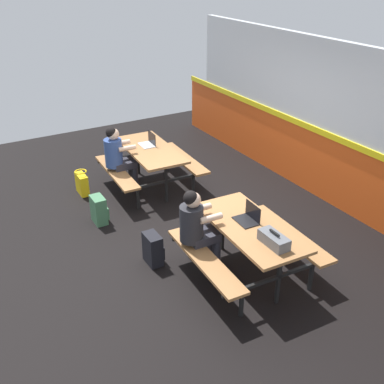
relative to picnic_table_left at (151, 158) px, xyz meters
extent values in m
cube|color=black|center=(1.45, -0.16, -0.58)|extent=(10.00, 10.00, 0.02)
cube|color=#E55119|center=(1.45, 2.37, -0.02)|extent=(8.00, 0.12, 1.10)
cube|color=yellow|center=(1.45, 2.31, 0.58)|extent=(8.00, 0.03, 0.10)
cube|color=silver|center=(1.45, 2.37, 1.33)|extent=(6.72, 0.12, 1.40)
cube|color=#9E6B3D|center=(0.00, 0.00, 0.15)|extent=(1.67, 0.83, 0.04)
cube|color=#9E6B3D|center=(-0.03, -0.63, -0.14)|extent=(1.57, 0.35, 0.04)
cube|color=#9E6B3D|center=(0.03, 0.63, -0.14)|extent=(1.57, 0.35, 0.04)
cube|color=black|center=(-0.64, 0.03, -0.22)|extent=(0.04, 0.04, 0.70)
cube|color=black|center=(-0.64, 0.03, -0.18)|extent=(0.11, 1.55, 0.04)
cube|color=black|center=(-0.66, -0.48, -0.37)|extent=(0.04, 0.04, 0.41)
cube|color=black|center=(-0.61, 0.54, -0.37)|extent=(0.04, 0.04, 0.41)
cube|color=black|center=(0.64, -0.03, -0.22)|extent=(0.04, 0.04, 0.70)
cube|color=black|center=(0.64, -0.03, -0.18)|extent=(0.11, 1.55, 0.04)
cube|color=black|center=(0.61, -0.54, -0.37)|extent=(0.04, 0.04, 0.41)
cube|color=black|center=(0.66, 0.48, -0.37)|extent=(0.04, 0.04, 0.41)
cube|color=#9E6B3D|center=(2.91, -0.02, 0.15)|extent=(1.67, 0.83, 0.04)
cube|color=#9E6B3D|center=(2.88, -0.65, -0.14)|extent=(1.57, 0.35, 0.04)
cube|color=#9E6B3D|center=(2.94, 0.62, -0.14)|extent=(1.57, 0.35, 0.04)
cube|color=black|center=(2.27, 0.01, -0.22)|extent=(0.04, 0.04, 0.70)
cube|color=black|center=(2.27, 0.01, -0.18)|extent=(0.11, 1.55, 0.04)
cube|color=black|center=(2.25, -0.49, -0.37)|extent=(0.04, 0.04, 0.41)
cube|color=black|center=(2.29, 0.52, -0.37)|extent=(0.04, 0.04, 0.41)
cube|color=black|center=(3.55, -0.05, -0.22)|extent=(0.04, 0.04, 0.70)
cube|color=black|center=(3.55, -0.05, -0.18)|extent=(0.11, 1.55, 0.04)
cube|color=black|center=(3.52, -0.55, -0.37)|extent=(0.04, 0.04, 0.41)
cube|color=black|center=(3.57, 0.46, -0.37)|extent=(0.04, 0.04, 0.41)
cylinder|color=#2D2D38|center=(-0.19, -0.30, -0.35)|extent=(0.11, 0.11, 0.45)
cylinder|color=#2D2D38|center=(-0.01, -0.31, -0.35)|extent=(0.11, 0.11, 0.45)
cube|color=#2D2D38|center=(-0.11, -0.46, -0.06)|extent=(0.32, 0.39, 0.12)
cylinder|color=#334C8C|center=(-0.12, -0.63, 0.18)|extent=(0.30, 0.30, 0.48)
cylinder|color=beige|center=(-0.25, -0.42, 0.27)|extent=(0.09, 0.30, 0.08)
cylinder|color=beige|center=(0.03, -0.44, 0.27)|extent=(0.09, 0.30, 0.08)
sphere|color=beige|center=(-0.12, -0.61, 0.51)|extent=(0.20, 0.20, 0.20)
sphere|color=black|center=(-0.12, -0.64, 0.54)|extent=(0.18, 0.18, 0.18)
cylinder|color=#2D2D38|center=(2.44, -0.31, -0.35)|extent=(0.11, 0.11, 0.45)
cylinder|color=#2D2D38|center=(2.62, -0.31, -0.35)|extent=(0.11, 0.11, 0.45)
cube|color=#2D2D38|center=(2.52, -0.46, -0.06)|extent=(0.32, 0.39, 0.12)
cylinder|color=#26262B|center=(2.52, -0.63, 0.18)|extent=(0.30, 0.30, 0.48)
cylinder|color=beige|center=(2.39, -0.43, 0.27)|extent=(0.09, 0.30, 0.08)
cylinder|color=beige|center=(2.67, -0.44, 0.27)|extent=(0.09, 0.30, 0.08)
sphere|color=beige|center=(2.52, -0.61, 0.51)|extent=(0.20, 0.20, 0.20)
sphere|color=black|center=(2.52, -0.64, 0.54)|extent=(0.18, 0.18, 0.18)
cube|color=silver|center=(-0.17, 0.01, 0.18)|extent=(0.33, 0.23, 0.01)
cube|color=black|center=(-0.16, 0.11, 0.29)|extent=(0.32, 0.02, 0.21)
cube|color=black|center=(2.80, -0.01, 0.18)|extent=(0.33, 0.23, 0.01)
cube|color=black|center=(2.81, 0.10, 0.29)|extent=(0.32, 0.02, 0.21)
cube|color=#595B60|center=(3.39, -0.04, 0.24)|extent=(0.40, 0.18, 0.14)
cube|color=black|center=(3.39, -0.04, 0.33)|extent=(0.16, 0.02, 0.02)
cube|color=#3F724C|center=(0.70, -1.24, -0.35)|extent=(0.30, 0.18, 0.44)
cube|color=#3F724C|center=(0.70, -1.13, -0.42)|extent=(0.21, 0.04, 0.19)
cube|color=yellow|center=(-0.38, -1.16, -0.39)|extent=(0.34, 0.14, 0.36)
torus|color=yellow|center=(-0.38, -1.16, -0.15)|extent=(0.21, 0.21, 0.02)
cube|color=black|center=(2.07, -0.98, -0.35)|extent=(0.30, 0.18, 0.44)
cube|color=black|center=(2.07, -0.87, -0.42)|extent=(0.21, 0.04, 0.19)
camera|label=1|loc=(6.76, -3.09, 3.18)|focal=42.99mm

